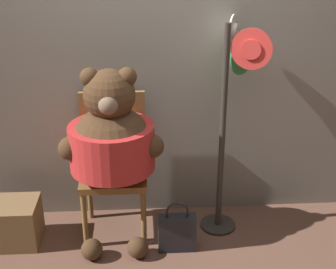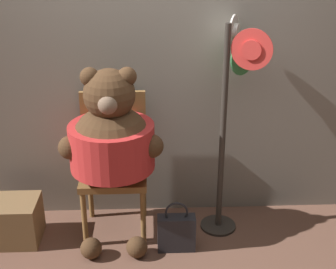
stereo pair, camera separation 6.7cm
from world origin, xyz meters
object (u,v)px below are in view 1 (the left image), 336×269
teddy_bear (112,142)px  hat_display_rack (232,104)px  handbag_on_ground (177,232)px  chair (114,159)px

teddy_bear → hat_display_rack: (0.87, 0.12, 0.22)m
teddy_bear → handbag_on_ground: (0.45, -0.19, -0.65)m
teddy_bear → hat_display_rack: bearing=7.8°
teddy_bear → hat_display_rack: hat_display_rack is taller
teddy_bear → handbag_on_ground: size_ratio=3.34×
handbag_on_ground → hat_display_rack: bearing=36.5°
hat_display_rack → teddy_bear: bearing=-172.2°
teddy_bear → chair: bearing=91.0°
chair → hat_display_rack: size_ratio=0.66×
chair → handbag_on_ground: chair is taller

